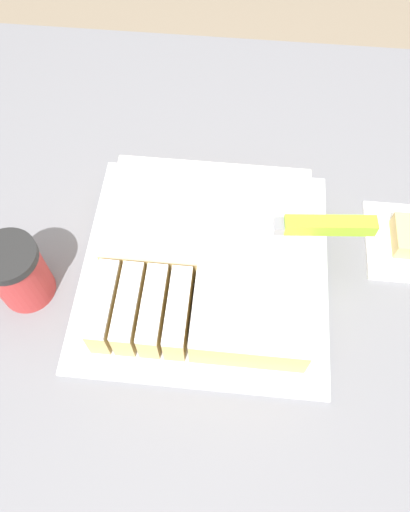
{
  "coord_description": "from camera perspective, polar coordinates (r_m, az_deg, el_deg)",
  "views": [
    {
      "loc": [
        -0.04,
        -0.34,
        1.57
      ],
      "look_at": [
        -0.08,
        0.01,
        0.94
      ],
      "focal_mm": 35.0,
      "sensor_mm": 36.0,
      "label": 1
    }
  ],
  "objects": [
    {
      "name": "ground_plane",
      "position": [
        1.61,
        2.8,
        -17.45
      ],
      "size": [
        8.0,
        8.0,
        0.0
      ],
      "primitive_type": "plane",
      "color": "#7F705B"
    },
    {
      "name": "countertop",
      "position": [
        1.17,
        3.76,
        -12.78
      ],
      "size": [
        1.4,
        1.1,
        0.9
      ],
      "color": "slate",
      "rests_on": "ground_plane"
    },
    {
      "name": "cake",
      "position": [
        0.72,
        0.33,
        0.24
      ],
      "size": [
        0.3,
        0.3,
        0.06
      ],
      "color": "tan",
      "rests_on": "cake_board"
    },
    {
      "name": "knife",
      "position": [
        0.72,
        12.15,
        3.4
      ],
      "size": [
        0.3,
        0.05,
        0.02
      ],
      "rotation": [
        0.0,
        0.0,
        3.23
      ],
      "color": "silver",
      "rests_on": "cake"
    },
    {
      "name": "coffee_cup",
      "position": [
        0.74,
        -20.59,
        -1.79
      ],
      "size": [
        0.08,
        0.08,
        0.11
      ],
      "color": "#B23333",
      "rests_on": "countertop"
    },
    {
      "name": "cake_board",
      "position": [
        0.75,
        0.0,
        -1.28
      ],
      "size": [
        0.37,
        0.37,
        0.01
      ],
      "color": "silver",
      "rests_on": "countertop"
    }
  ]
}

